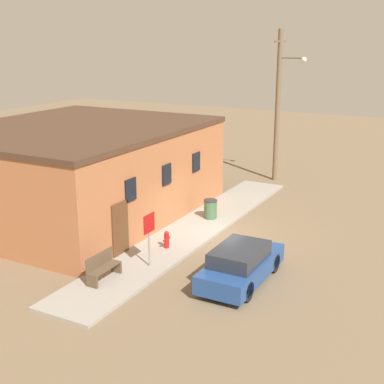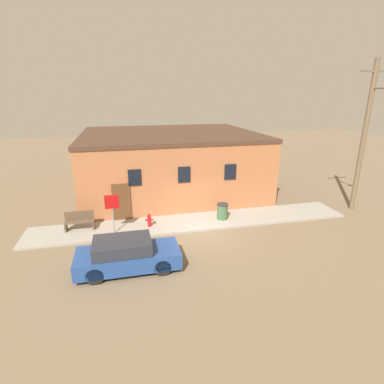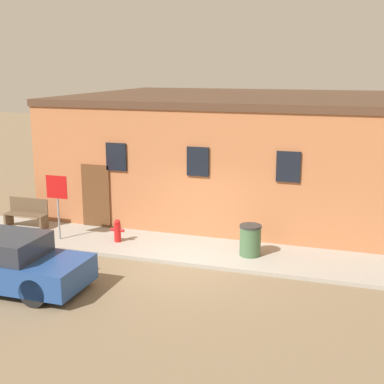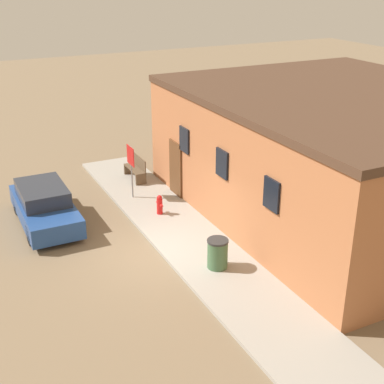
% 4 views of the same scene
% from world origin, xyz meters
% --- Properties ---
extents(ground_plane, '(80.00, 80.00, 0.00)m').
position_xyz_m(ground_plane, '(0.00, 0.00, 0.00)').
color(ground_plane, '#7A664C').
extents(sidewalk, '(17.51, 2.36, 0.11)m').
position_xyz_m(sidewalk, '(0.00, 1.18, 0.05)').
color(sidewalk, '#9E998E').
rests_on(sidewalk, ground).
extents(brick_building, '(11.92, 10.00, 4.28)m').
position_xyz_m(brick_building, '(-0.27, 7.30, 2.14)').
color(brick_building, '#B26B42').
rests_on(brick_building, ground).
extents(fire_hydrant, '(0.43, 0.21, 0.71)m').
position_xyz_m(fire_hydrant, '(-2.44, 1.07, 0.46)').
color(fire_hydrant, red).
rests_on(fire_hydrant, sidewalk).
extents(stop_sign, '(0.71, 0.06, 2.02)m').
position_xyz_m(stop_sign, '(-4.26, 0.71, 1.52)').
color(stop_sign, gray).
rests_on(stop_sign, sidewalk).
extents(bench, '(1.45, 0.44, 0.96)m').
position_xyz_m(bench, '(-6.00, 1.54, 0.56)').
color(bench, brown).
rests_on(bench, sidewalk).
extents(trash_bin, '(0.63, 0.63, 0.89)m').
position_xyz_m(trash_bin, '(1.67, 1.14, 0.56)').
color(trash_bin, '#426642').
rests_on(trash_bin, sidewalk).
extents(utility_pole, '(1.80, 1.70, 8.71)m').
position_xyz_m(utility_pole, '(10.12, 0.95, 4.62)').
color(utility_pole, brown).
rests_on(utility_pole, ground).
extents(parked_car, '(4.14, 1.71, 1.35)m').
position_xyz_m(parked_car, '(-3.69, -2.68, 0.65)').
color(parked_car, black).
rests_on(parked_car, ground).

